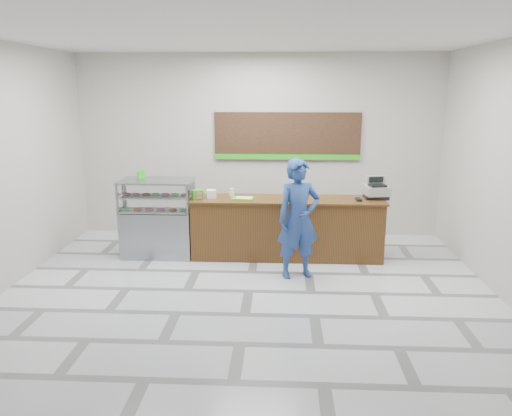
# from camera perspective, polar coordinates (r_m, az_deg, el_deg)

# --- Properties ---
(floor) EXTENTS (7.00, 7.00, 0.00)m
(floor) POSITION_cam_1_polar(r_m,az_deg,el_deg) (7.26, -0.83, -9.49)
(floor) COLOR silver
(floor) RESTS_ON ground
(back_wall) EXTENTS (7.00, 0.00, 7.00)m
(back_wall) POSITION_cam_1_polar(r_m,az_deg,el_deg) (9.74, 0.32, 7.09)
(back_wall) COLOR beige
(back_wall) RESTS_ON floor
(ceiling) EXTENTS (7.00, 7.00, 0.00)m
(ceiling) POSITION_cam_1_polar(r_m,az_deg,el_deg) (6.72, -0.94, 19.19)
(ceiling) COLOR silver
(ceiling) RESTS_ON back_wall
(sales_counter) EXTENTS (3.26, 0.76, 1.03)m
(sales_counter) POSITION_cam_1_polar(r_m,az_deg,el_deg) (8.54, 3.54, -2.29)
(sales_counter) COLOR #553417
(sales_counter) RESTS_ON floor
(display_case) EXTENTS (1.22, 0.72, 1.33)m
(display_case) POSITION_cam_1_polar(r_m,az_deg,el_deg) (8.76, -11.13, -1.04)
(display_case) COLOR gray
(display_case) RESTS_ON floor
(menu_board) EXTENTS (2.80, 0.06, 0.90)m
(menu_board) POSITION_cam_1_polar(r_m,az_deg,el_deg) (9.67, 3.60, 8.11)
(menu_board) COLOR black
(menu_board) RESTS_ON back_wall
(cash_register) EXTENTS (0.45, 0.46, 0.36)m
(cash_register) POSITION_cam_1_polar(r_m,az_deg,el_deg) (8.66, 13.57, 2.01)
(cash_register) COLOR black
(cash_register) RESTS_ON sales_counter
(card_terminal) EXTENTS (0.09, 0.17, 0.04)m
(card_terminal) POSITION_cam_1_polar(r_m,az_deg,el_deg) (8.41, 11.65, 0.97)
(card_terminal) COLOR black
(card_terminal) RESTS_ON sales_counter
(serving_tray) EXTENTS (0.39, 0.30, 0.02)m
(serving_tray) POSITION_cam_1_polar(r_m,az_deg,el_deg) (8.39, -1.49, 1.14)
(serving_tray) COLOR #5ACE07
(serving_tray) RESTS_ON sales_counter
(napkin_box) EXTENTS (0.18, 0.18, 0.13)m
(napkin_box) POSITION_cam_1_polar(r_m,az_deg,el_deg) (8.50, -5.12, 1.64)
(napkin_box) COLOR white
(napkin_box) RESTS_ON sales_counter
(straw_cup) EXTENTS (0.09, 0.09, 0.13)m
(straw_cup) POSITION_cam_1_polar(r_m,az_deg,el_deg) (8.60, -2.80, 1.81)
(straw_cup) COLOR silver
(straw_cup) RESTS_ON sales_counter
(promo_box) EXTENTS (0.21, 0.18, 0.16)m
(promo_box) POSITION_cam_1_polar(r_m,az_deg,el_deg) (8.40, -6.69, 1.54)
(promo_box) COLOR green
(promo_box) RESTS_ON sales_counter
(donut_decal) EXTENTS (0.15, 0.15, 0.00)m
(donut_decal) POSITION_cam_1_polar(r_m,az_deg,el_deg) (8.27, 4.98, 0.86)
(donut_decal) COLOR #DF5883
(donut_decal) RESTS_ON sales_counter
(green_cup_left) EXTENTS (0.08, 0.08, 0.13)m
(green_cup_left) POSITION_cam_1_polar(r_m,az_deg,el_deg) (8.82, -13.20, 3.72)
(green_cup_left) COLOR green
(green_cup_left) RESTS_ON display_case
(green_cup_right) EXTENTS (0.09, 0.09, 0.14)m
(green_cup_right) POSITION_cam_1_polar(r_m,az_deg,el_deg) (8.83, -12.88, 3.80)
(green_cup_right) COLOR green
(green_cup_right) RESTS_ON display_case
(customer) EXTENTS (0.77, 0.62, 1.83)m
(customer) POSITION_cam_1_polar(r_m,az_deg,el_deg) (7.56, 4.87, -1.26)
(customer) COLOR navy
(customer) RESTS_ON floor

